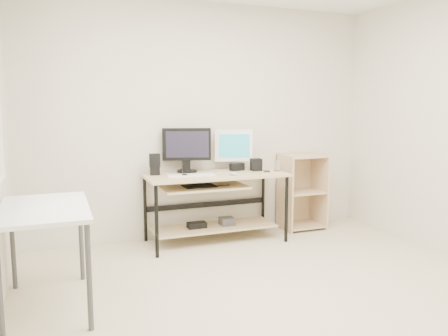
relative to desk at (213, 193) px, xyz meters
name	(u,v)px	position (x,y,z in m)	size (l,w,h in m)	color
room	(276,126)	(-0.11, -1.62, 0.78)	(4.01, 4.01, 2.62)	beige
desk	(213,193)	(0.00, 0.00, 0.00)	(1.50, 0.65, 0.75)	tan
side_table	(44,218)	(-1.65, -1.06, 0.13)	(0.60, 1.00, 0.75)	white
shelf_unit	(300,191)	(1.18, 0.16, -0.09)	(0.50, 0.40, 0.90)	#D2B083
black_monitor	(187,147)	(-0.23, 0.20, 0.49)	(0.52, 0.22, 0.48)	black
white_imac	(234,147)	(0.31, 0.19, 0.47)	(0.42, 0.16, 0.46)	silver
keyboard	(191,175)	(-0.27, -0.07, 0.22)	(0.48, 0.13, 0.02)	white
mouse	(233,174)	(0.16, -0.19, 0.23)	(0.06, 0.10, 0.03)	#BBBBC0
center_speaker	(237,167)	(0.33, 0.12, 0.25)	(0.16, 0.07, 0.08)	black
speaker_left	(155,164)	(-0.60, 0.14, 0.33)	(0.12, 0.12, 0.22)	black
speaker_right	(256,165)	(0.52, 0.04, 0.28)	(0.11, 0.11, 0.13)	black
audio_controller	(186,167)	(-0.28, 0.05, 0.29)	(0.08, 0.05, 0.16)	black
volume_puck	(185,175)	(-0.34, -0.09, 0.22)	(0.06, 0.06, 0.02)	black
smartphone	(267,171)	(0.60, -0.07, 0.22)	(0.07, 0.12, 0.01)	black
coaster	(277,171)	(0.73, -0.08, 0.21)	(0.08, 0.08, 0.01)	tan
drinking_glass	(277,165)	(0.73, -0.08, 0.28)	(0.06, 0.06, 0.12)	white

